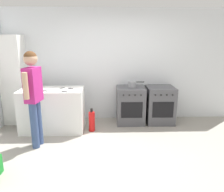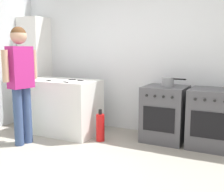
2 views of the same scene
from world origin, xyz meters
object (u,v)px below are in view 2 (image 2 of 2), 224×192
object	(u,v)px
knife_carving	(46,80)
fire_extinguisher	(100,127)
knife_paring	(70,80)
knife_chef	(63,82)
oven_left	(165,114)
oven_right	(212,118)
person	(21,75)
knife_utility	(83,81)
pot	(168,82)
larder_cabinet	(36,70)

from	to	relation	value
knife_carving	fire_extinguisher	xyz separation A→B (m)	(1.00, 0.05, -0.69)
knife_carving	fire_extinguisher	bearing A→B (deg)	2.92
knife_paring	knife_chef	bearing A→B (deg)	-78.91
oven_left	oven_right	size ratio (longest dim) A/B	1.00
knife_paring	fire_extinguisher	xyz separation A→B (m)	(0.65, -0.15, -0.69)
oven_left	person	bearing A→B (deg)	-148.50
knife_paring	knife_utility	distance (m)	0.28
knife_chef	fire_extinguisher	size ratio (longest dim) A/B	0.61
oven_right	person	bearing A→B (deg)	-156.02
knife_carving	person	world-z (taller)	person
knife_paring	fire_extinguisher	distance (m)	0.96
pot	person	xyz separation A→B (m)	(-1.86, -1.12, 0.12)
oven_right	fire_extinguisher	distance (m)	1.64
oven_right	knife_chef	size ratio (longest dim) A/B	2.79
knife_carving	larder_cabinet	size ratio (longest dim) A/B	0.16
pot	fire_extinguisher	distance (m)	1.24
oven_left	pot	size ratio (longest dim) A/B	2.34
pot	knife_paring	world-z (taller)	pot
oven_right	oven_left	bearing A→B (deg)	180.00
knife_chef	person	world-z (taller)	person
knife_utility	oven_left	bearing A→B (deg)	16.09
person	pot	bearing A→B (deg)	31.14
knife_chef	knife_utility	size ratio (longest dim) A/B	1.21
oven_left	larder_cabinet	world-z (taller)	larder_cabinet
oven_right	larder_cabinet	bearing A→B (deg)	178.25
person	knife_carving	bearing A→B (deg)	94.36
knife_chef	knife_carving	distance (m)	0.42
knife_paring	person	bearing A→B (deg)	-111.10
knife_chef	person	bearing A→B (deg)	-125.59
oven_left	oven_right	bearing A→B (deg)	-0.00
knife_carving	knife_utility	distance (m)	0.65
fire_extinguisher	oven_right	bearing A→B (deg)	17.05
oven_left	knife_utility	size ratio (longest dim) A/B	3.38
knife_carving	knife_utility	size ratio (longest dim) A/B	1.27
larder_cabinet	knife_carving	bearing A→B (deg)	-38.98
larder_cabinet	oven_left	bearing A→B (deg)	-2.20
knife_chef	knife_paring	bearing A→B (deg)	101.09
knife_carving	larder_cabinet	distance (m)	1.01
pot	larder_cabinet	world-z (taller)	larder_cabinet
pot	knife_chef	xyz separation A→B (m)	(-1.50, -0.62, -0.01)
oven_left	oven_right	world-z (taller)	same
oven_left	fire_extinguisher	bearing A→B (deg)	-151.22
knife_paring	larder_cabinet	xyz separation A→B (m)	(-1.13, 0.43, 0.09)
knife_carving	knife_utility	world-z (taller)	same
oven_left	knife_chef	bearing A→B (deg)	-157.29
knife_utility	pot	bearing A→B (deg)	15.90
person	oven_right	bearing A→B (deg)	23.98
knife_carving	person	size ratio (longest dim) A/B	0.19
knife_carving	knife_utility	bearing A→B (deg)	15.20
knife_utility	fire_extinguisher	world-z (taller)	knife_utility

